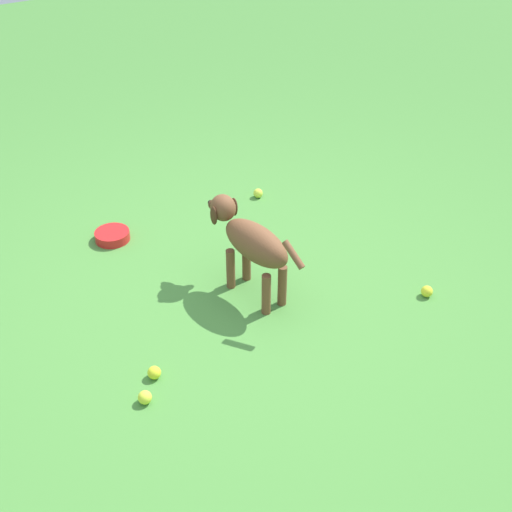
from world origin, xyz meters
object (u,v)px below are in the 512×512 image
(tennis_ball_2, at_px, (258,193))
(dog, at_px, (251,241))
(tennis_ball_1, at_px, (145,397))
(tennis_ball_3, at_px, (154,373))
(tennis_ball_0, at_px, (427,291))
(water_bowl, at_px, (112,236))

(tennis_ball_2, bearing_deg, dog, 143.69)
(tennis_ball_1, distance_m, tennis_ball_3, 0.16)
(tennis_ball_0, relative_size, water_bowl, 0.30)
(water_bowl, bearing_deg, dog, -154.81)
(tennis_ball_3, xyz_separation_m, water_bowl, (1.24, -0.33, -0.00))
(dog, bearing_deg, tennis_ball_3, 104.88)
(tennis_ball_1, bearing_deg, tennis_ball_0, -95.74)
(water_bowl, bearing_deg, tennis_ball_1, 162.23)
(dog, relative_size, tennis_ball_0, 11.73)
(tennis_ball_0, relative_size, tennis_ball_1, 1.00)
(dog, height_order, water_bowl, dog)
(tennis_ball_2, distance_m, tennis_ball_3, 1.81)
(dog, bearing_deg, water_bowl, 18.36)
(tennis_ball_0, xyz_separation_m, tennis_ball_2, (1.45, 0.17, 0.00))
(tennis_ball_1, distance_m, tennis_ball_2, 1.97)
(dog, xyz_separation_m, tennis_ball_0, (-0.59, -0.80, -0.31))
(dog, xyz_separation_m, tennis_ball_1, (-0.42, 0.87, -0.31))
(dog, xyz_separation_m, tennis_ball_3, (-0.30, 0.76, -0.31))
(tennis_ball_3, relative_size, water_bowl, 0.30)
(dog, distance_m, water_bowl, 1.08)
(tennis_ball_1, distance_m, water_bowl, 1.42)
(dog, height_order, tennis_ball_1, dog)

